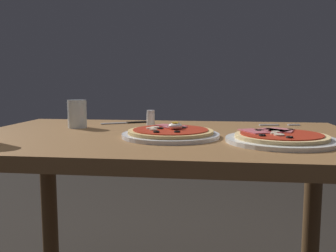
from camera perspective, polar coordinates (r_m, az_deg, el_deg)
The scene contains 7 objects.
dining_table at distance 1.20m, azimuth -0.69°, elevation -6.99°, with size 1.26×0.79×0.77m.
pizza_foreground at distance 1.10m, azimuth 0.42°, elevation -1.15°, with size 0.30×0.30×0.05m.
pizza_across_left at distance 1.06m, azimuth 17.45°, elevation -1.85°, with size 0.31×0.31×0.03m.
water_glass_far at distance 1.37m, azimuth -14.19°, elevation 1.58°, with size 0.07×0.07×0.10m.
fork at distance 1.46m, azimuth 16.79°, elevation 0.16°, with size 0.16×0.04×0.00m.
knife at distance 1.48m, azimuth -6.35°, elevation 0.54°, with size 0.18×0.11×0.01m.
salt_shaker at distance 1.30m, azimuth -2.77°, elevation 1.03°, with size 0.03×0.03×0.07m.
Camera 1 is at (0.16, -1.15, 0.94)m, focal length 38.43 mm.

